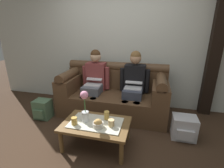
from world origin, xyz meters
The scene contains 14 objects.
ground_plane centered at (0.00, 0.00, 0.00)m, with size 14.00×14.00×0.00m, color #382619.
back_wall_patterned centered at (0.00, 1.70, 1.45)m, with size 6.00×0.12×2.90m, color silver.
timber_pillar centered at (1.75, 1.58, 1.45)m, with size 0.20×0.20×2.90m, color black.
couch centered at (0.00, 1.17, 0.37)m, with size 2.01×0.88×0.96m.
person_left centered at (-0.39, 1.17, 0.66)m, with size 0.56×0.67×1.22m.
person_right centered at (0.39, 1.17, 0.66)m, with size 0.56×0.67×1.22m.
coffee_table centered at (0.00, 0.11, 0.32)m, with size 0.92×0.60×0.38m.
flower_vase centered at (-0.15, 0.11, 0.61)m, with size 0.11×0.11×0.45m.
snack_bowl centered at (0.07, 0.02, 0.42)m, with size 0.14×0.14×0.12m.
cup_near_left centered at (0.23, 0.08, 0.42)m, with size 0.08×0.08×0.09m, color #DBB77A.
cup_near_right centered at (0.12, 0.23, 0.44)m, with size 0.07×0.07×0.12m, color gold.
cup_far_center centered at (-0.26, 0.00, 0.43)m, with size 0.08×0.08×0.10m, color gold.
backpack_left centered at (-1.22, 0.60, 0.18)m, with size 0.29×0.28×0.36m.
backpack_right centered at (1.23, 0.60, 0.17)m, with size 0.35×0.31×0.35m.
Camera 1 is at (0.69, -1.74, 1.60)m, focal length 26.32 mm.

